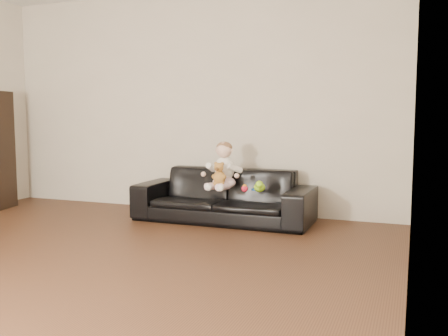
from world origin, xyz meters
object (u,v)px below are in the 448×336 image
at_px(sofa, 224,195).
at_px(toy_blue_disc, 257,190).
at_px(baby, 224,168).
at_px(toy_rattle, 245,189).
at_px(teddy_bear, 219,174).
at_px(toy_green, 260,187).

xyz_separation_m(sofa, toy_blue_disc, (0.39, -0.08, 0.10)).
height_order(baby, toy_rattle, baby).
height_order(teddy_bear, toy_blue_disc, teddy_bear).
relative_size(baby, toy_rattle, 7.44).
relative_size(toy_green, toy_rattle, 2.05).
xyz_separation_m(baby, toy_blue_disc, (0.36, 0.03, -0.21)).
bearing_deg(teddy_bear, sofa, 127.20).
bearing_deg(teddy_bear, toy_rattle, 32.08).
height_order(baby, toy_green, baby).
distance_m(baby, teddy_bear, 0.16).
bearing_deg(toy_green, baby, 169.55).
height_order(toy_green, toy_rattle, toy_green).
relative_size(baby, toy_green, 3.62).
distance_m(sofa, toy_blue_disc, 0.41).
xyz_separation_m(sofa, toy_green, (0.46, -0.18, 0.14)).
distance_m(baby, toy_blue_disc, 0.41).
bearing_deg(sofa, toy_rattle, -36.00).
xyz_separation_m(sofa, baby, (0.04, -0.11, 0.31)).
relative_size(sofa, baby, 3.84).
xyz_separation_m(teddy_bear, toy_blue_disc, (0.35, 0.18, -0.17)).
distance_m(sofa, toy_green, 0.51).
bearing_deg(toy_rattle, toy_blue_disc, 62.90).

